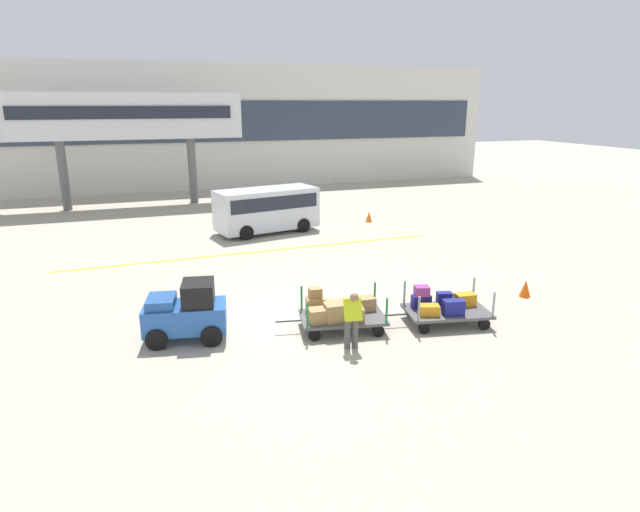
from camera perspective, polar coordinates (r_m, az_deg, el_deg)
name	(u,v)px	position (r m, az deg, el deg)	size (l,w,h in m)	color
ground_plane	(302,318)	(15.58, -1.91, -6.66)	(120.00, 120.00, 0.00)	#A8A08E
apron_lead_line	(260,252)	(22.49, -6.48, 0.47)	(15.94, 0.20, 0.01)	yellow
terminal_building	(193,127)	(39.97, -13.44, 13.29)	(45.88, 2.51, 8.69)	beige
jet_bridge	(94,117)	(33.78, -23.09, 13.54)	(15.30, 3.00, 6.60)	silver
baggage_tug	(186,313)	(14.39, -14.14, -5.90)	(2.27, 1.56, 1.58)	#2659A5
baggage_cart_lead	(338,312)	(14.63, 1.95, -5.97)	(3.08, 1.80, 1.14)	#4C4C4F
baggage_cart_middle	(444,307)	(15.46, 13.18, -5.32)	(3.08, 1.80, 1.10)	#4C4C4F
baggage_handler	(352,317)	(13.40, 3.49, -6.58)	(0.45, 0.46, 1.56)	#4C4C4C
shuttle_van	(267,207)	(25.64, -5.74, 5.26)	(5.09, 2.85, 2.10)	silver
safety_cone_near	(525,288)	(18.37, 21.17, -3.27)	(0.36, 0.36, 0.55)	#EA590F
safety_cone_far	(369,217)	(28.07, 5.26, 4.22)	(0.36, 0.36, 0.55)	orange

